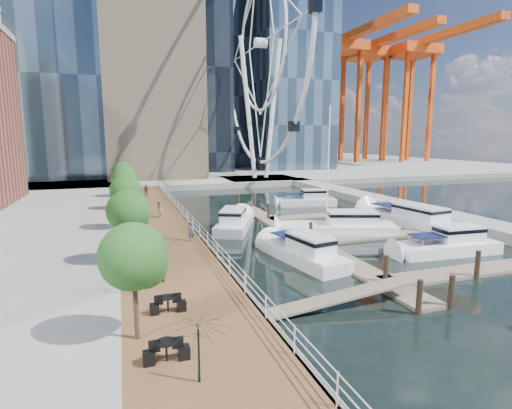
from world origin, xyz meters
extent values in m
plane|color=black|center=(0.00, 0.00, 0.00)|extent=(520.00, 520.00, 0.00)
cube|color=brown|center=(-9.00, 15.00, 0.50)|extent=(6.00, 60.00, 1.00)
cube|color=#595954|center=(-6.00, 15.00, 0.50)|extent=(0.25, 60.00, 1.00)
cube|color=gray|center=(0.00, 102.00, 0.50)|extent=(200.00, 114.00, 1.00)
cube|color=gray|center=(20.00, 20.00, 0.50)|extent=(4.00, 60.00, 1.00)
cube|color=gray|center=(14.00, 52.00, 0.50)|extent=(14.00, 12.00, 1.00)
cube|color=#6D6051|center=(3.00, 10.00, 0.10)|extent=(2.00, 32.00, 0.20)
cube|color=#6D6051|center=(9.00, -2.00, 0.10)|extent=(12.00, 2.00, 0.20)
cube|color=#6D6051|center=(9.00, 8.00, 0.10)|extent=(12.00, 2.00, 0.20)
cube|color=#6D6051|center=(9.00, 18.00, 0.10)|extent=(12.00, 2.00, 0.20)
cylinder|color=white|center=(11.50, 52.00, 14.00)|extent=(0.80, 0.80, 26.00)
cylinder|color=white|center=(16.50, 52.00, 14.00)|extent=(0.80, 0.80, 26.00)
torus|color=white|center=(14.00, 52.00, 26.00)|extent=(0.70, 44.70, 44.70)
cylinder|color=#3F2B1C|center=(-11.40, -6.00, 2.20)|extent=(0.20, 0.20, 2.40)
sphere|color=#265B1E|center=(-11.40, -6.00, 4.30)|extent=(2.60, 2.60, 2.60)
cylinder|color=#3F2B1C|center=(-11.40, 4.00, 2.20)|extent=(0.20, 0.20, 2.40)
sphere|color=#265B1E|center=(-11.40, 4.00, 4.30)|extent=(2.60, 2.60, 2.60)
cylinder|color=#3F2B1C|center=(-11.40, 14.00, 2.20)|extent=(0.20, 0.20, 2.40)
sphere|color=#265B1E|center=(-11.40, 14.00, 4.30)|extent=(2.60, 2.60, 2.60)
cylinder|color=#3F2B1C|center=(-11.40, 24.00, 2.20)|extent=(0.20, 0.20, 2.40)
sphere|color=#265B1E|center=(-11.40, 24.00, 4.30)|extent=(2.60, 2.60, 2.60)
cylinder|color=#3F2B1C|center=(-11.40, 34.00, 2.20)|extent=(0.20, 0.20, 2.40)
sphere|color=#265B1E|center=(-11.40, 34.00, 4.30)|extent=(2.60, 2.60, 2.60)
imported|color=#4F586A|center=(-6.85, 8.18, 1.74)|extent=(0.58, 0.41, 1.49)
imported|color=gray|center=(-8.38, 18.26, 1.80)|extent=(0.67, 0.83, 1.60)
imported|color=#2C3138|center=(-8.63, 33.47, 1.78)|extent=(0.95, 0.48, 1.56)
imported|color=#0F3919|center=(-9.64, -9.57, 2.03)|extent=(2.94, 2.96, 2.06)
imported|color=#0E3313|center=(-9.80, -0.14, 2.28)|extent=(3.71, 3.74, 2.55)
imported|color=#0E3519|center=(-11.36, -1.34, 2.08)|extent=(3.10, 3.13, 2.16)
camera|label=1|loc=(-11.66, -21.13, 8.68)|focal=28.00mm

